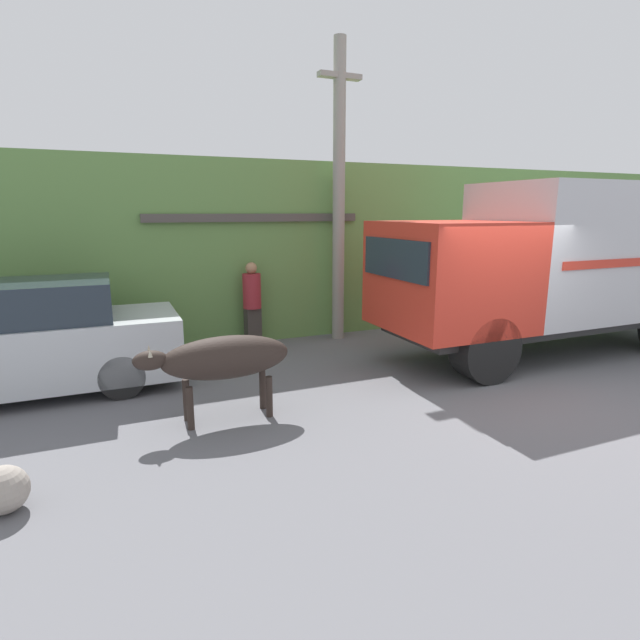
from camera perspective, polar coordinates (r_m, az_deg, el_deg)
The scene contains 9 objects.
ground_plane at distance 8.52m, azimuth 20.20°, elevation -7.03°, with size 60.00×60.00×0.00m, color slate.
hillside_embankment at distance 14.16m, azimuth 0.45°, elevation 8.93°, with size 32.00×6.02×3.73m.
building_backdrop at distance 11.64m, azimuth -8.89°, elevation 5.46°, with size 4.41×2.70×2.66m.
cargo_truck at distance 10.71m, azimuth 26.49°, elevation 6.09°, with size 7.30×2.26×3.22m.
brown_cow at distance 6.63m, azimuth -10.99°, elevation -4.37°, with size 1.99×0.57×1.13m.
parked_suv at distance 8.64m, azimuth -31.77°, elevation -2.19°, with size 4.77×1.72×1.71m.
pedestrian_on_hill at distance 10.13m, azimuth -7.76°, elevation 2.16°, with size 0.42×0.42×1.72m.
utility_pole at distance 10.59m, azimuth 2.17°, elevation 14.54°, with size 0.90×0.25×6.03m.
roadside_rock at distance 5.62m, azimuth -32.47°, elevation -16.05°, with size 0.44×0.44×0.44m.
Camera 1 is at (-5.63, -5.78, 2.72)m, focal length 28.00 mm.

